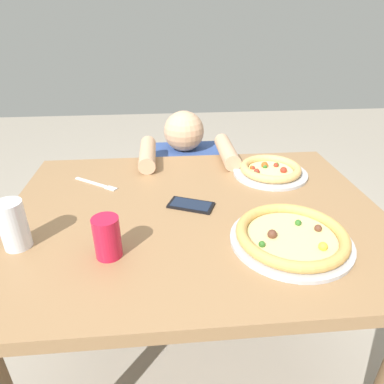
{
  "coord_description": "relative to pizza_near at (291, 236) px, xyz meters",
  "views": [
    {
      "loc": [
        -0.1,
        -0.96,
        1.33
      ],
      "look_at": [
        -0.0,
        0.07,
        0.78
      ],
      "focal_mm": 31.84,
      "sensor_mm": 36.0,
      "label": 1
    }
  ],
  "objects": [
    {
      "name": "ground_plane",
      "position": [
        -0.25,
        0.2,
        -0.77
      ],
      "size": [
        8.0,
        8.0,
        0.0
      ],
      "primitive_type": "plane",
      "color": "#9E9384"
    },
    {
      "name": "dining_table",
      "position": [
        -0.25,
        0.2,
        -0.13
      ],
      "size": [
        1.24,
        0.95,
        0.75
      ],
      "color": "#936D47",
      "rests_on": "ground"
    },
    {
      "name": "pizza_near",
      "position": [
        0.0,
        0.0,
        0.0
      ],
      "size": [
        0.34,
        0.34,
        0.04
      ],
      "color": "#B7B7BC",
      "rests_on": "dining_table"
    },
    {
      "name": "pizza_far",
      "position": [
        0.07,
        0.45,
        -0.0
      ],
      "size": [
        0.29,
        0.29,
        0.04
      ],
      "color": "#B7B7BC",
      "rests_on": "dining_table"
    },
    {
      "name": "drink_cup_colored",
      "position": [
        -0.51,
        -0.01,
        0.04
      ],
      "size": [
        0.07,
        0.07,
        0.12
      ],
      "color": "red",
      "rests_on": "dining_table"
    },
    {
      "name": "water_cup_clear",
      "position": [
        -0.76,
        0.05,
        0.05
      ],
      "size": [
        0.07,
        0.07,
        0.14
      ],
      "color": "silver",
      "rests_on": "dining_table"
    },
    {
      "name": "fork",
      "position": [
        -0.6,
        0.42,
        -0.02
      ],
      "size": [
        0.18,
        0.13,
        0.0
      ],
      "color": "silver",
      "rests_on": "dining_table"
    },
    {
      "name": "cell_phone",
      "position": [
        -0.26,
        0.23,
        -0.02
      ],
      "size": [
        0.17,
        0.13,
        0.01
      ],
      "color": "black",
      "rests_on": "dining_table"
    },
    {
      "name": "diner_seated",
      "position": [
        -0.24,
        0.85,
        -0.36
      ],
      "size": [
        0.42,
        0.52,
        0.91
      ],
      "color": "#333847",
      "rests_on": "ground"
    }
  ]
}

